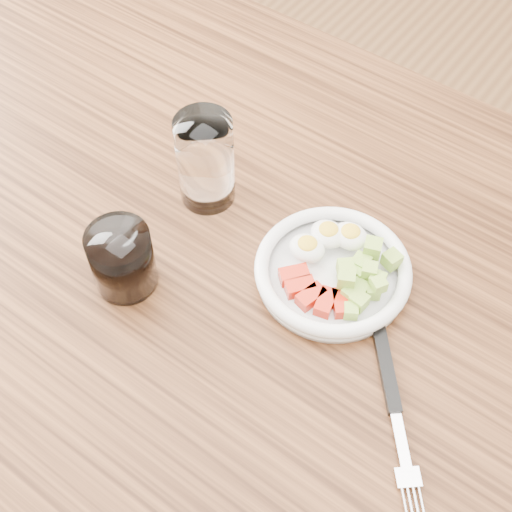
{
  "coord_description": "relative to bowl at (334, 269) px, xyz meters",
  "views": [
    {
      "loc": [
        0.28,
        -0.39,
        1.48
      ],
      "look_at": [
        -0.01,
        0.01,
        0.8
      ],
      "focal_mm": 50.0,
      "sensor_mm": 36.0,
      "label": 1
    }
  ],
  "objects": [
    {
      "name": "dining_table",
      "position": [
        -0.07,
        -0.06,
        -0.12
      ],
      "size": [
        1.5,
        0.9,
        0.77
      ],
      "color": "brown",
      "rests_on": "ground"
    },
    {
      "name": "water_glass",
      "position": [
        -0.2,
        0.01,
        0.05
      ],
      "size": [
        0.07,
        0.07,
        0.13
      ],
      "primitive_type": "cylinder",
      "color": "white",
      "rests_on": "dining_table"
    },
    {
      "name": "bowl",
      "position": [
        0.0,
        0.0,
        0.0
      ],
      "size": [
        0.19,
        0.19,
        0.05
      ],
      "color": "white",
      "rests_on": "dining_table"
    },
    {
      "name": "ground",
      "position": [
        -0.07,
        -0.06,
        -0.79
      ],
      "size": [
        4.0,
        4.0,
        0.0
      ],
      "primitive_type": "plane",
      "color": "brown",
      "rests_on": "ground"
    },
    {
      "name": "fork",
      "position": [
        0.13,
        -0.09,
        -0.01
      ],
      "size": [
        0.16,
        0.18,
        0.01
      ],
      "color": "black",
      "rests_on": "dining_table"
    },
    {
      "name": "coffee_glass",
      "position": [
        -0.2,
        -0.15,
        0.02
      ],
      "size": [
        0.08,
        0.08,
        0.09
      ],
      "color": "white",
      "rests_on": "dining_table"
    }
  ]
}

